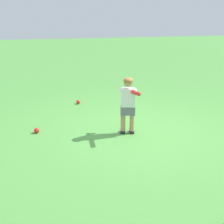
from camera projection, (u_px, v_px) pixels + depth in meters
The scene contains 4 objects.
ground_plane at pixel (140, 133), 5.31m from camera, with size 40.00×40.00×0.00m, color #519942.
child_batter at pixel (128, 101), 5.08m from camera, with size 0.63×0.32×1.08m.
play_ball_near_batter at pixel (78, 102), 6.95m from camera, with size 0.10×0.10×0.10m, color red.
play_ball_center_lawn at pixel (37, 130), 5.29m from camera, with size 0.10×0.10×0.10m, color red.
Camera 1 is at (-4.61, 1.61, 2.19)m, focal length 44.58 mm.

